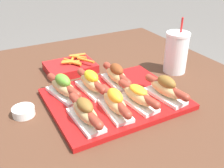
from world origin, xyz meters
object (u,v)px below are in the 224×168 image
at_px(drink_cup, 176,52).
at_px(fries_basket, 71,67).
at_px(hot_dog_1, 115,102).
at_px(sauce_bowl, 23,111).
at_px(hot_dog_2, 138,96).
at_px(hot_dog_5, 91,82).
at_px(hot_dog_3, 166,88).
at_px(hot_dog_6, 117,75).
at_px(serving_tray, 115,99).
at_px(hot_dog_4, 63,87).
at_px(hot_dog_0, 85,112).

relative_size(drink_cup, fries_basket, 1.13).
relative_size(hot_dog_1, sauce_bowl, 2.81).
distance_m(hot_dog_1, hot_dog_2, 0.09).
bearing_deg(hot_dog_1, hot_dog_2, 1.70).
xyz_separation_m(drink_cup, fries_basket, (-0.39, 0.21, -0.07)).
bearing_deg(hot_dog_1, hot_dog_5, 93.73).
distance_m(hot_dog_3, drink_cup, 0.26).
height_order(hot_dog_3, hot_dog_5, hot_dog_3).
relative_size(hot_dog_3, hot_dog_6, 0.99).
relative_size(serving_tray, hot_dog_6, 2.23).
bearing_deg(hot_dog_3, serving_tray, 149.95).
bearing_deg(fries_basket, hot_dog_4, -115.78).
relative_size(hot_dog_2, hot_dog_3, 1.00).
bearing_deg(hot_dog_6, drink_cup, 1.89).
height_order(hot_dog_2, hot_dog_6, hot_dog_6).
bearing_deg(sauce_bowl, hot_dog_3, -18.54).
bearing_deg(hot_dog_3, hot_dog_4, 149.82).
height_order(hot_dog_2, hot_dog_4, hot_dog_4).
relative_size(hot_dog_4, hot_dog_5, 0.98).
xyz_separation_m(hot_dog_0, hot_dog_6, (0.20, 0.17, 0.00)).
height_order(hot_dog_2, sauce_bowl, hot_dog_2).
bearing_deg(fries_basket, hot_dog_1, -89.15).
xyz_separation_m(hot_dog_2, fries_basket, (-0.09, 0.38, -0.03)).
distance_m(hot_dog_1, hot_dog_6, 0.19).
bearing_deg(hot_dog_2, hot_dog_6, 86.75).
bearing_deg(hot_dog_2, hot_dog_4, 139.59).
relative_size(hot_dog_5, fries_basket, 0.98).
xyz_separation_m(hot_dog_2, hot_dog_3, (0.11, -0.01, 0.00)).
relative_size(hot_dog_6, sauce_bowl, 2.81).
height_order(hot_dog_3, fries_basket, hot_dog_3).
bearing_deg(hot_dog_4, serving_tray, -30.30).
distance_m(hot_dog_2, hot_dog_3, 0.11).
relative_size(serving_tray, hot_dog_4, 2.27).
bearing_deg(drink_cup, hot_dog_1, -156.01).
relative_size(hot_dog_2, hot_dog_5, 1.00).
height_order(hot_dog_1, hot_dog_3, hot_dog_3).
bearing_deg(hot_dog_1, serving_tray, 61.51).
xyz_separation_m(hot_dog_2, hot_dog_4, (-0.19, 0.17, 0.00)).
distance_m(hot_dog_6, sauce_bowl, 0.35).
relative_size(hot_dog_0, hot_dog_6, 1.00).
distance_m(hot_dog_0, hot_dog_4, 0.17).
relative_size(serving_tray, fries_basket, 2.18).
relative_size(serving_tray, hot_dog_5, 2.23).
relative_size(hot_dog_1, hot_dog_2, 1.00).
relative_size(hot_dog_4, fries_basket, 0.96).
height_order(serving_tray, drink_cup, drink_cup).
height_order(hot_dog_6, drink_cup, drink_cup).
xyz_separation_m(hot_dog_1, hot_dog_3, (0.19, -0.01, 0.00)).
bearing_deg(fries_basket, hot_dog_5, -91.12).
bearing_deg(hot_dog_5, hot_dog_1, -86.27).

